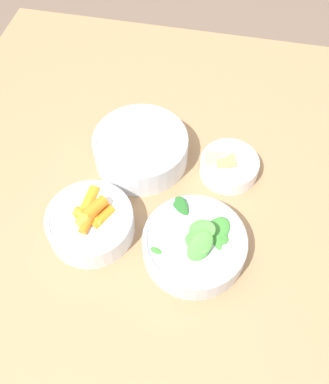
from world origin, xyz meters
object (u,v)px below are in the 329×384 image
Objects in this scene: bowl_carrots at (91,221)px; bowl_cookies at (229,165)px; bowl_greens at (195,244)px; bowl_beans_hotdog at (141,149)px.

bowl_cookies is (0.18, -0.23, -0.01)m from bowl_carrots.
bowl_greens is (-0.01, -0.19, -0.00)m from bowl_carrots.
bowl_carrots is 0.83× the size of bowl_beans_hotdog.
bowl_greens is 0.19m from bowl_cookies.
bowl_greens is 1.57× the size of bowl_cookies.
bowl_beans_hotdog reaches higher than bowl_cookies.
bowl_carrots is 0.87× the size of bowl_greens.
bowl_greens is 0.23m from bowl_beans_hotdog.
bowl_carrots is at bearing 88.05° from bowl_greens.
bowl_greens is 0.96× the size of bowl_beans_hotdog.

